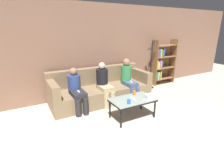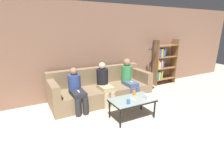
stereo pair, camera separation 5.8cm
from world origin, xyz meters
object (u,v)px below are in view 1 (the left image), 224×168
at_px(game_remote, 133,98).
at_px(cup_near_left, 129,101).
at_px(seated_person_mid_left, 104,83).
at_px(seated_person_mid_right, 128,78).
at_px(couch, 100,90).
at_px(tissue_box, 150,96).
at_px(seated_person_left_end, 76,89).
at_px(cup_near_right, 134,93).
at_px(standing_lamp, 152,59).
at_px(bookshelf, 161,63).
at_px(coffee_table, 133,101).

bearing_deg(game_remote, cup_near_left, -141.88).
relative_size(seated_person_mid_left, seated_person_mid_right, 0.97).
distance_m(couch, tissue_box, 1.52).
distance_m(couch, seated_person_left_end, 0.84).
bearing_deg(cup_near_right, standing_lamp, 38.27).
distance_m(cup_near_left, seated_person_left_end, 1.38).
relative_size(couch, cup_near_left, 27.41).
relative_size(tissue_box, standing_lamp, 0.14).
bearing_deg(standing_lamp, seated_person_left_end, -170.92).
relative_size(bookshelf, seated_person_left_end, 1.51).
height_order(tissue_box, seated_person_mid_left, seated_person_mid_left).
xyz_separation_m(standing_lamp, seated_person_mid_left, (-1.95, -0.41, -0.39)).
bearing_deg(couch, seated_person_mid_right, -16.72).
distance_m(coffee_table, game_remote, 0.06).
bearing_deg(cup_near_right, bookshelf, 33.15).
xyz_separation_m(coffee_table, game_remote, (-0.00, -0.00, 0.06)).
height_order(coffee_table, cup_near_left, cup_near_left).
relative_size(cup_near_left, seated_person_mid_left, 0.09).
bearing_deg(seated_person_mid_left, seated_person_left_end, -177.93).
distance_m(couch, game_remote, 1.28).
bearing_deg(seated_person_mid_left, cup_near_right, -67.24).
bearing_deg(game_remote, coffee_table, 86.42).
bearing_deg(seated_person_mid_right, seated_person_left_end, -178.97).
distance_m(cup_near_right, standing_lamp, 2.08).
distance_m(cup_near_right, seated_person_mid_right, 0.95).
distance_m(cup_near_right, bookshelf, 2.57).
bearing_deg(standing_lamp, bookshelf, 14.48).
xyz_separation_m(couch, seated_person_mid_right, (0.76, -0.23, 0.28)).
height_order(couch, game_remote, couch).
bearing_deg(couch, seated_person_mid_left, -90.00).
distance_m(couch, bookshelf, 2.56).
distance_m(coffee_table, standing_lamp, 2.33).
relative_size(game_remote, bookshelf, 0.10).
bearing_deg(game_remote, seated_person_mid_right, 61.00).
distance_m(cup_near_right, tissue_box, 0.37).
relative_size(standing_lamp, seated_person_left_end, 1.51).
height_order(couch, seated_person_mid_left, seated_person_mid_left).
bearing_deg(cup_near_right, seated_person_left_end, 143.56).
distance_m(coffee_table, seated_person_left_end, 1.38).
bearing_deg(seated_person_mid_right, bookshelf, 17.46).
height_order(coffee_table, tissue_box, tissue_box).
height_order(couch, seated_person_mid_right, seated_person_mid_right).
distance_m(couch, seated_person_mid_left, 0.35).
bearing_deg(bookshelf, cup_near_left, -145.40).
distance_m(coffee_table, tissue_box, 0.39).
bearing_deg(coffee_table, cup_near_left, -141.88).
relative_size(coffee_table, standing_lamp, 0.63).
bearing_deg(bookshelf, cup_near_right, -146.85).
bearing_deg(couch, cup_near_right, -71.69).
distance_m(tissue_box, seated_person_mid_left, 1.30).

